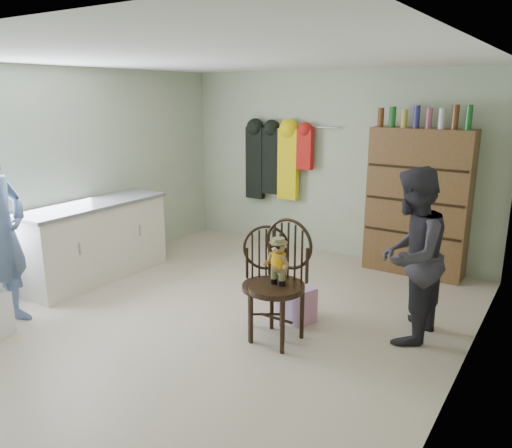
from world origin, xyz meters
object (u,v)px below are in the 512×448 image
Objects in this scene: counter at (95,240)px; dresser at (418,202)px; chair_front at (280,273)px; chair_far at (266,277)px.

dresser reaches higher than counter.
dresser is at bearing 79.73° from chair_front.
chair_front is 0.21m from chair_far.
counter is 2.69m from chair_front.
chair_far is (2.50, -0.09, 0.07)m from counter.
counter is 0.90× the size of dresser.
counter is at bearing -144.32° from dresser.
chair_far is at bearing -1.99° from counter.
chair_far is (-0.18, 0.05, -0.10)m from chair_front.
chair_front reaches higher than chair_far.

